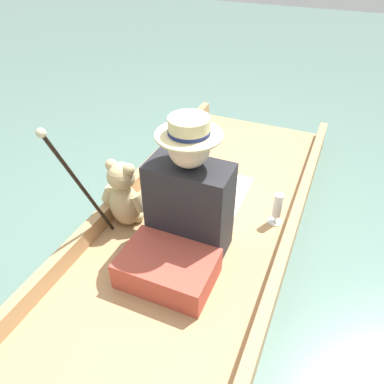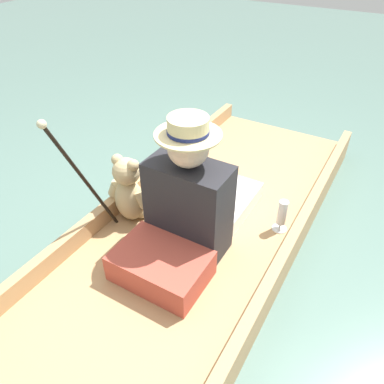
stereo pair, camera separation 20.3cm
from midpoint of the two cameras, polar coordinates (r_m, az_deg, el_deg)
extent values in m
plane|color=slate|center=(2.37, 2.46, -9.16)|extent=(16.00, 16.00, 0.00)
cube|color=tan|center=(2.32, 2.50, -8.05)|extent=(1.16, 3.29, 0.13)
cube|color=tan|center=(2.47, -8.68, -1.43)|extent=(0.06, 3.29, 0.12)
cube|color=tan|center=(2.12, 16.00, -10.68)|extent=(0.06, 3.29, 0.12)
cube|color=#B24738|center=(2.00, -1.82, -11.29)|extent=(0.49, 0.34, 0.16)
cube|color=white|center=(2.46, 6.48, -1.50)|extent=(0.40, 0.53, 0.11)
cube|color=#232328|center=(2.05, 2.32, -2.47)|extent=(0.45, 0.24, 0.55)
cube|color=beige|center=(2.11, 3.95, 0.23)|extent=(0.04, 0.01, 0.30)
cube|color=white|center=(2.14, 1.04, 1.80)|extent=(0.02, 0.01, 0.33)
cube|color=white|center=(2.06, 7.01, -0.19)|extent=(0.02, 0.01, 0.33)
sphere|color=beige|center=(1.83, 2.61, 6.77)|extent=(0.21, 0.21, 0.21)
cylinder|color=beige|center=(1.80, 2.67, 8.67)|extent=(0.33, 0.33, 0.01)
cylinder|color=beige|center=(1.78, 2.71, 10.00)|extent=(0.20, 0.20, 0.08)
cylinder|color=navy|center=(1.79, 2.68, 9.15)|extent=(0.21, 0.21, 0.02)
ellipsoid|color=tan|center=(2.33, -7.03, -1.28)|extent=(0.20, 0.16, 0.29)
sphere|color=tan|center=(2.21, -7.43, 3.03)|extent=(0.17, 0.17, 0.17)
sphere|color=tan|center=(2.26, -6.35, 3.63)|extent=(0.07, 0.07, 0.07)
sphere|color=tan|center=(2.21, -8.77, 4.79)|extent=(0.07, 0.07, 0.07)
sphere|color=tan|center=(2.14, -6.30, 3.99)|extent=(0.07, 0.07, 0.07)
cylinder|color=tan|center=(2.36, -9.16, 0.48)|extent=(0.11, 0.07, 0.13)
cylinder|color=tan|center=(2.25, -4.98, -1.09)|extent=(0.11, 0.07, 0.13)
sphere|color=tan|center=(2.45, -7.27, -2.38)|extent=(0.08, 0.08, 0.08)
sphere|color=tan|center=(2.40, -5.27, -3.18)|extent=(0.08, 0.08, 0.08)
cylinder|color=silver|center=(2.41, 15.53, -5.49)|extent=(0.09, 0.09, 0.01)
cylinder|color=silver|center=(2.39, 15.63, -5.03)|extent=(0.01, 0.01, 0.04)
cylinder|color=silver|center=(2.33, 16.05, -3.11)|extent=(0.06, 0.06, 0.16)
cylinder|color=black|center=(2.05, -13.13, 1.36)|extent=(0.02, 0.37, 0.84)
sphere|color=beige|center=(1.74, -18.87, 9.65)|extent=(0.04, 0.04, 0.04)
camera|label=1|loc=(0.10, -87.14, 2.13)|focal=35.00mm
camera|label=2|loc=(0.10, 92.86, -2.13)|focal=35.00mm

